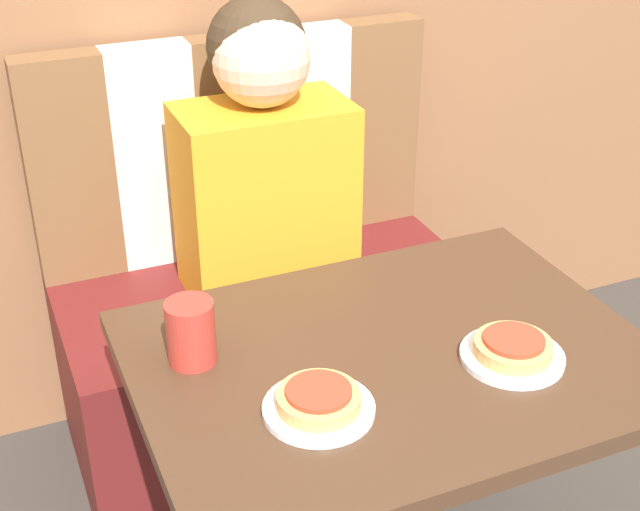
{
  "coord_description": "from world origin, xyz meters",
  "views": [
    {
      "loc": [
        -0.63,
        -1.15,
        1.63
      ],
      "look_at": [
        0.0,
        0.33,
        0.74
      ],
      "focal_mm": 50.0,
      "sensor_mm": 36.0,
      "label": 1
    }
  ],
  "objects_px": {
    "person": "(263,152)",
    "drinking_cup": "(191,332)",
    "plate_right": "(512,356)",
    "pizza_right": "(513,346)",
    "pizza_left": "(319,398)",
    "plate_left": "(319,409)"
  },
  "relations": [
    {
      "from": "person",
      "to": "drinking_cup",
      "type": "relative_size",
      "value": 5.99
    },
    {
      "from": "plate_right",
      "to": "pizza_right",
      "type": "relative_size",
      "value": 1.34
    },
    {
      "from": "pizza_left",
      "to": "pizza_right",
      "type": "height_order",
      "value": "same"
    },
    {
      "from": "plate_left",
      "to": "pizza_right",
      "type": "distance_m",
      "value": 0.37
    },
    {
      "from": "pizza_right",
      "to": "drinking_cup",
      "type": "relative_size",
      "value": 1.17
    },
    {
      "from": "plate_left",
      "to": "plate_right",
      "type": "bearing_deg",
      "value": 0.0
    },
    {
      "from": "pizza_right",
      "to": "pizza_left",
      "type": "bearing_deg",
      "value": 180.0
    },
    {
      "from": "person",
      "to": "pizza_right",
      "type": "height_order",
      "value": "person"
    },
    {
      "from": "plate_right",
      "to": "pizza_left",
      "type": "bearing_deg",
      "value": 180.0
    },
    {
      "from": "pizza_left",
      "to": "pizza_right",
      "type": "xyz_separation_m",
      "value": [
        0.37,
        0.0,
        0.0
      ]
    },
    {
      "from": "pizza_left",
      "to": "person",
      "type": "bearing_deg",
      "value": 76.34
    },
    {
      "from": "pizza_right",
      "to": "drinking_cup",
      "type": "xyz_separation_m",
      "value": [
        -0.52,
        0.22,
        0.03
      ]
    },
    {
      "from": "person",
      "to": "pizza_left",
      "type": "bearing_deg",
      "value": -103.66
    },
    {
      "from": "plate_left",
      "to": "pizza_left",
      "type": "distance_m",
      "value": 0.02
    },
    {
      "from": "plate_left",
      "to": "plate_right",
      "type": "relative_size",
      "value": 1.0
    },
    {
      "from": "plate_left",
      "to": "pizza_right",
      "type": "xyz_separation_m",
      "value": [
        0.37,
        0.0,
        0.02
      ]
    },
    {
      "from": "plate_left",
      "to": "drinking_cup",
      "type": "bearing_deg",
      "value": 124.0
    },
    {
      "from": "plate_left",
      "to": "person",
      "type": "bearing_deg",
      "value": 76.34
    },
    {
      "from": "pizza_left",
      "to": "pizza_right",
      "type": "bearing_deg",
      "value": 0.0
    },
    {
      "from": "person",
      "to": "plate_right",
      "type": "xyz_separation_m",
      "value": [
        0.18,
        -0.76,
        -0.13
      ]
    },
    {
      "from": "plate_right",
      "to": "drinking_cup",
      "type": "relative_size",
      "value": 1.57
    },
    {
      "from": "pizza_left",
      "to": "plate_right",
      "type": "bearing_deg",
      "value": 0.0
    }
  ]
}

